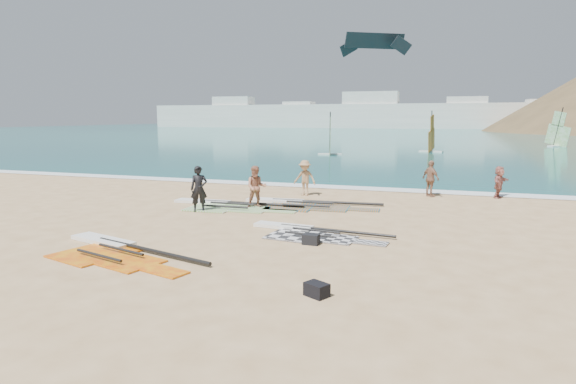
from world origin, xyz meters
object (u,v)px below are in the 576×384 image
(rig_orange, at_px, (299,204))
(beachgoer_right, at_px, (499,182))
(person_wetsuit, at_px, (199,189))
(beachgoer_mid, at_px, (305,178))
(rig_grey, at_px, (305,232))
(gear_bag_near, at_px, (311,239))
(gear_bag_far, at_px, (317,290))
(rig_green, at_px, (223,205))
(beachgoer_back, at_px, (431,179))
(beachgoer_left, at_px, (256,187))
(rig_red, at_px, (113,250))

(rig_orange, bearing_deg, beachgoer_right, 25.95)
(person_wetsuit, xyz_separation_m, beachgoer_mid, (2.88, 5.23, -0.06))
(rig_orange, xyz_separation_m, beachgoer_right, (8.35, 4.79, 0.70))
(rig_grey, relative_size, gear_bag_near, 10.15)
(rig_orange, height_order, beachgoer_mid, beachgoer_mid)
(beachgoer_right, bearing_deg, gear_bag_far, -173.40)
(rig_green, bearing_deg, rig_grey, -38.80)
(rig_orange, bearing_deg, beachgoer_back, 34.13)
(beachgoer_left, distance_m, beachgoer_back, 8.64)
(person_wetsuit, relative_size, beachgoer_back, 1.06)
(rig_green, distance_m, beachgoer_right, 12.91)
(rig_green, height_order, beachgoer_left, beachgoer_left)
(rig_green, xyz_separation_m, gear_bag_near, (5.27, -4.76, 0.10))
(rig_green, bearing_deg, rig_orange, 21.32)
(rig_orange, relative_size, beachgoer_back, 3.50)
(rig_orange, xyz_separation_m, gear_bag_far, (3.52, -10.10, 0.10))
(rig_orange, distance_m, gear_bag_near, 6.46)
(gear_bag_near, bearing_deg, beachgoer_back, 73.39)
(rig_green, distance_m, beachgoer_back, 9.95)
(rig_red, distance_m, gear_bag_far, 6.53)
(beachgoer_mid, xyz_separation_m, beachgoer_back, (5.80, 1.55, 0.01))
(rig_red, height_order, gear_bag_far, gear_bag_far)
(rig_grey, bearing_deg, gear_bag_near, -59.67)
(beachgoer_left, bearing_deg, person_wetsuit, -166.50)
(rig_red, xyz_separation_m, beachgoer_right, (11.20, 13.42, 0.71))
(gear_bag_near, bearing_deg, rig_green, 137.88)
(beachgoer_right, bearing_deg, rig_grey, 169.90)
(beachgoer_right, bearing_deg, rig_red, 164.75)
(beachgoer_left, relative_size, beachgoer_mid, 1.03)
(rig_red, distance_m, beachgoer_mid, 11.49)
(gear_bag_near, height_order, beachgoer_back, beachgoer_back)
(rig_green, xyz_separation_m, rig_orange, (3.01, 1.29, 0.00))
(rig_grey, bearing_deg, person_wetsuit, 162.57)
(rig_green, bearing_deg, gear_bag_far, -55.31)
(rig_grey, distance_m, beachgoer_back, 9.69)
(rig_green, height_order, beachgoer_back, beachgoer_back)
(beachgoer_left, distance_m, beachgoer_right, 11.53)
(gear_bag_far, height_order, beachgoer_mid, beachgoer_mid)
(rig_grey, xyz_separation_m, rig_orange, (-1.70, 4.83, 0.00))
(beachgoer_mid, bearing_deg, rig_orange, -73.53)
(beachgoer_left, height_order, beachgoer_back, beachgoer_left)
(rig_grey, bearing_deg, rig_red, -134.16)
(person_wetsuit, bearing_deg, beachgoer_mid, 31.14)
(person_wetsuit, distance_m, beachgoer_left, 2.37)
(rig_orange, xyz_separation_m, gear_bag_near, (2.25, -6.05, 0.10))
(rig_red, relative_size, beachgoer_right, 3.63)
(gear_bag_near, xyz_separation_m, gear_bag_far, (1.27, -4.04, -0.01))
(rig_green, height_order, beachgoer_right, beachgoer_right)
(rig_orange, distance_m, beachgoer_mid, 2.76)
(gear_bag_near, distance_m, gear_bag_far, 4.24)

